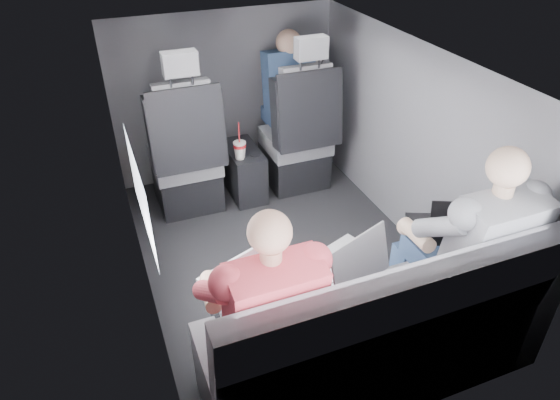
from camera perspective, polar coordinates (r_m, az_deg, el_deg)
name	(u,v)px	position (r m, az deg, el deg)	size (l,w,h in m)	color
floor	(285,257)	(3.41, 0.62, -6.55)	(2.60, 2.60, 0.00)	black
ceiling	(287,61)	(2.75, 0.79, 15.63)	(2.60, 2.60, 0.00)	#B2B2AD
panel_left	(134,201)	(2.85, -16.30, -0.13)	(0.02, 2.60, 1.35)	#56565B
panel_right	(412,146)	(3.42, 14.86, 6.00)	(0.02, 2.60, 1.35)	#56565B
panel_front	(225,96)	(4.14, -6.27, 11.71)	(1.80, 0.02, 1.35)	#56565B
panel_back	(408,321)	(2.13, 14.41, -13.27)	(1.80, 0.02, 1.35)	#56565B
side_window	(140,193)	(2.48, -15.71, 0.76)	(0.02, 0.75, 0.42)	white
seatbelt	(309,102)	(3.68, 3.30, 11.17)	(0.05, 0.01, 0.65)	black
front_seat_left	(186,162)	(3.75, -10.64, 4.34)	(0.52, 0.58, 1.26)	black
front_seat_right	(298,141)	(3.99, 2.11, 6.71)	(0.52, 0.58, 1.26)	black
center_console	(244,171)	(3.98, -4.15, 3.29)	(0.24, 0.48, 0.41)	black
rear_bench	(369,340)	(2.52, 10.14, -15.49)	(1.60, 0.57, 0.92)	slate
soda_cup	(240,149)	(3.72, -4.61, 5.79)	(0.10, 0.10, 0.29)	white
laptop_white	(248,277)	(2.31, -3.67, -8.72)	(0.44, 0.46, 0.27)	white
laptop_silver	(349,261)	(2.41, 7.88, -6.96)	(0.43, 0.44, 0.26)	#ADADB2
laptop_black	(450,226)	(2.76, 18.80, -2.87)	(0.42, 0.44, 0.25)	black
passenger_rear_left	(262,309)	(2.19, -2.02, -12.37)	(0.48, 0.60, 1.18)	#39393E
passenger_rear_right	(467,248)	(2.64, 20.57, -5.15)	(0.51, 0.63, 1.24)	navy
passenger_front_right	(288,88)	(4.07, 0.94, 12.64)	(0.39, 0.39, 0.78)	navy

